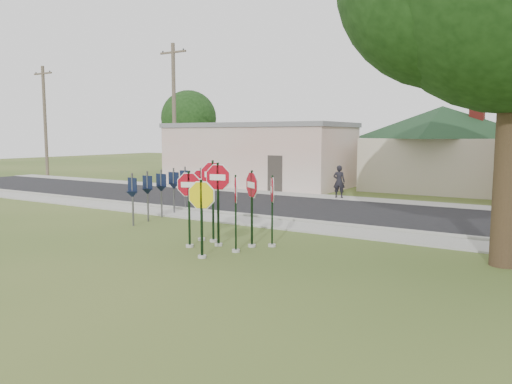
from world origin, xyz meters
The scene contains 20 objects.
ground centered at (0.00, 0.00, 0.00)m, with size 120.00×120.00×0.00m, color #39531F.
sidewalk_near centered at (0.00, 5.50, 0.03)m, with size 60.00×1.60×0.06m, color #98988F.
road centered at (0.00, 10.00, 0.02)m, with size 60.00×7.00×0.04m, color black.
sidewalk_far centered at (0.00, 14.30, 0.03)m, with size 60.00×1.60×0.06m, color #98988F.
curb centered at (0.00, 6.50, 0.07)m, with size 60.00×0.20×0.14m, color #98988F.
stop_sign_center centered at (-0.24, 1.44, 1.70)m, with size 1.11×0.24×2.70m.
stop_sign_yellow centered at (0.28, -0.04, 1.40)m, with size 1.06×0.28×2.31m.
stop_sign_left centered at (-0.88, 0.83, 1.49)m, with size 0.93×0.44×2.43m.
stop_sign_right centered at (0.68, 1.04, 1.45)m, with size 0.65×0.87×2.38m.
stop_sign_back_right centered at (0.72, 1.86, 1.53)m, with size 0.93×0.63×2.47m.
stop_sign_back_left centered at (-0.72, 1.82, 1.73)m, with size 1.07×0.39×2.74m.
stop_sign_far_right centered at (1.22, 2.22, 1.41)m, with size 0.63×0.90×2.31m.
stop_sign_far_left centered at (-1.18, 1.80, 1.50)m, with size 0.82×0.62×2.46m.
route_sign_row centered at (-5.40, 4.50, 1.22)m, with size 1.43×4.63×2.00m.
building_stucco centered at (-9.00, 18.00, 2.15)m, with size 12.20×6.20×4.20m.
building_house centered at (2.00, 22.00, 3.65)m, with size 11.60×11.60×6.20m.
utility_pole_near centered at (-14.00, 15.20, 4.97)m, with size 2.20×0.26×9.50m.
utility_pole_far centered at (-28.00, 15.20, 4.71)m, with size 2.20×0.26×9.00m.
bg_tree_left centered at (-20.00, 24.00, 4.88)m, with size 4.90×4.90×7.35m.
pedestrian centered at (-1.53, 14.11, 0.93)m, with size 0.64×0.42×1.75m, color black.
Camera 1 is at (8.76, -10.80, 3.42)m, focal length 35.00 mm.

